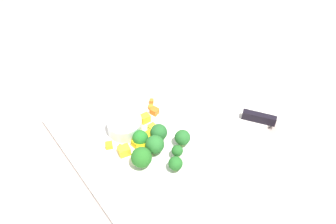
{
  "coord_description": "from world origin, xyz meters",
  "views": [
    {
      "loc": [
        0.35,
        0.47,
        0.65
      ],
      "look_at": [
        0.0,
        0.0,
        0.02
      ],
      "focal_mm": 39.95,
      "sensor_mm": 36.0,
      "label": 1
    }
  ],
  "objects": [
    {
      "name": "ground_plane",
      "position": [
        0.0,
        0.0,
        0.0
      ],
      "size": [
        4.0,
        4.0,
        0.0
      ],
      "primitive_type": "plane",
      "color": "#A19089"
    },
    {
      "name": "cutting_board",
      "position": [
        0.0,
        0.0,
        0.01
      ],
      "size": [
        0.48,
        0.32,
        0.01
      ],
      "primitive_type": "cube",
      "color": "white",
      "rests_on": "ground_plane"
    },
    {
      "name": "prep_bowl",
      "position": [
        0.11,
        -0.02,
        0.03
      ],
      "size": [
        0.08,
        0.08,
        0.03
      ],
      "primitive_type": "cylinder",
      "color": "white",
      "rests_on": "cutting_board"
    },
    {
      "name": "chef_knife",
      "position": [
        -0.12,
        0.09,
        0.02
      ],
      "size": [
        0.2,
        0.28,
        0.02
      ],
      "rotation": [
        0.0,
        0.0,
        5.32
      ],
      "color": "silver",
      "rests_on": "cutting_board"
    },
    {
      "name": "carrot_dice_0",
      "position": [
        0.01,
        -0.05,
        0.02
      ],
      "size": [
        0.01,
        0.01,
        0.01
      ],
      "primitive_type": "cube",
      "rotation": [
        0.0,
        0.0,
        2.42
      ],
      "color": "orange",
      "rests_on": "cutting_board"
    },
    {
      "name": "carrot_dice_1",
      "position": [
        0.02,
        -0.04,
        0.02
      ],
      "size": [
        0.01,
        0.01,
        0.01
      ],
      "primitive_type": "cube",
      "rotation": [
        0.0,
        0.0,
        1.44
      ],
      "color": "orange",
      "rests_on": "cutting_board"
    },
    {
      "name": "carrot_dice_2",
      "position": [
        0.02,
        -0.02,
        0.02
      ],
      "size": [
        0.02,
        0.02,
        0.02
      ],
      "primitive_type": "cube",
      "rotation": [
        0.0,
        0.0,
        0.3
      ],
      "color": "orange",
      "rests_on": "cutting_board"
    },
    {
      "name": "pepper_dice_0",
      "position": [
        0.05,
        0.02,
        0.02
      ],
      "size": [
        0.02,
        0.02,
        0.01
      ],
      "primitive_type": "cube",
      "rotation": [
        0.0,
        0.0,
        1.63
      ],
      "color": "yellow",
      "rests_on": "cutting_board"
    },
    {
      "name": "pepper_dice_1",
      "position": [
        0.08,
        0.03,
        0.02
      ],
      "size": [
        0.02,
        0.02,
        0.02
      ],
      "primitive_type": "cube",
      "rotation": [
        0.0,
        0.0,
        0.26
      ],
      "color": "yellow",
      "rests_on": "cutting_board"
    },
    {
      "name": "pepper_dice_2",
      "position": [
        0.09,
        0.04,
        0.02
      ],
      "size": [
        0.02,
        0.02,
        0.02
      ],
      "primitive_type": "cube",
      "rotation": [
        0.0,
        0.0,
        2.36
      ],
      "color": "yellow",
      "rests_on": "cutting_board"
    },
    {
      "name": "pepper_dice_3",
      "position": [
        0.14,
        0.02,
        0.02
      ],
      "size": [
        0.02,
        0.02,
        0.01
      ],
      "primitive_type": "cube",
      "rotation": [
        0.0,
        0.0,
        0.57
      ],
      "color": "yellow",
      "rests_on": "cutting_board"
    },
    {
      "name": "pepper_dice_4",
      "position": [
        0.11,
        0.05,
        0.02
      ],
      "size": [
        0.03,
        0.03,
        0.02
      ],
      "primitive_type": "cube",
      "rotation": [
        0.0,
        0.0,
        0.78
      ],
      "color": "yellow",
      "rests_on": "cutting_board"
    },
    {
      "name": "pepper_dice_5",
      "position": [
        0.07,
        -0.05,
        0.02
      ],
      "size": [
        0.02,
        0.02,
        0.01
      ],
      "primitive_type": "cube",
      "rotation": [
        0.0,
        0.0,
        2.51
      ],
      "color": "yellow",
      "rests_on": "cutting_board"
    },
    {
      "name": "pepper_dice_6",
      "position": [
        0.16,
        -0.0,
        0.02
      ],
      "size": [
        0.02,
        0.02,
        0.01
      ],
      "primitive_type": "cube",
      "rotation": [
        0.0,
        0.0,
        2.72
      ],
      "color": "yellow",
      "rests_on": "cutting_board"
    },
    {
      "name": "pepper_dice_7",
      "position": [
        0.11,
        0.03,
        0.02
      ],
      "size": [
        0.02,
        0.02,
        0.02
      ],
      "primitive_type": "cube",
      "rotation": [
        0.0,
        0.0,
        1.77
      ],
      "color": "yellow",
      "rests_on": "cutting_board"
    },
    {
      "name": "pepper_dice_8",
      "position": [
        0.05,
        -0.02,
        0.02
      ],
      "size": [
        0.02,
        0.02,
        0.02
      ],
      "primitive_type": "cube",
      "rotation": [
        0.0,
        0.0,
        1.51
      ],
      "color": "yellow",
      "rests_on": "cutting_board"
    },
    {
      "name": "pepper_dice_9",
      "position": [
        0.14,
        0.04,
        0.02
      ],
      "size": [
        0.03,
        0.02,
        0.02
      ],
      "primitive_type": "cube",
      "rotation": [
        0.0,
        0.0,
        2.92
      ],
      "color": "yellow",
      "rests_on": "cutting_board"
    },
    {
      "name": "broccoli_floret_0",
      "position": [
        0.1,
        0.03,
        0.03
      ],
      "size": [
        0.03,
        0.03,
        0.04
      ],
      "color": "#80BE67",
      "rests_on": "cutting_board"
    },
    {
      "name": "broccoli_floret_1",
      "position": [
        0.06,
        0.05,
        0.04
      ],
      "size": [
        0.04,
        0.04,
        0.04
      ],
      "color": "#8AC267",
      "rests_on": "cutting_board"
    },
    {
      "name": "broccoli_floret_2",
      "position": [
        0.06,
        0.11,
        0.03
      ],
      "size": [
        0.02,
        0.02,
        0.03
      ],
      "color": "#95B856",
      "rests_on": "cutting_board"
    },
    {
      "name": "broccoli_floret_3",
      "position": [
        0.03,
        0.09,
        0.03
      ],
      "size": [
        0.03,
        0.03,
        0.04
      ],
      "color": "#81AE56",
      "rests_on": "cutting_board"
    },
    {
      "name": "broccoli_floret_4",
      "position": [
        0.09,
        0.07,
        0.04
      ],
      "size": [
        0.04,
        0.04,
        0.05
      ],
      "color": "#87B16A",
      "rests_on": "cutting_board"
    },
    {
      "name": "broccoli_floret_5",
      "position": [
        0.13,
        0.08,
        0.04
      ],
      "size": [
        0.04,
        0.04,
        0.05
      ],
      "color": "#8DC46C",
      "rests_on": "cutting_board"
    },
    {
      "name": "broccoli_floret_6",
      "position": [
        0.08,
        0.13,
        0.03
      ],
      "size": [
        0.03,
        0.03,
        0.04
      ],
      "color": "#94B262",
      "rests_on": "cutting_board"
    }
  ]
}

